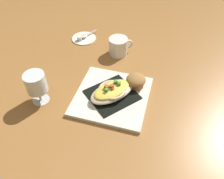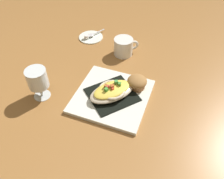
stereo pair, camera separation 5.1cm
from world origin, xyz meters
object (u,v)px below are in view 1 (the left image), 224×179
object	(u,v)px
square_plate	(112,96)
muffin	(136,81)
gratin_dish	(112,91)
spoon	(85,36)
coffee_mug	(118,47)
stemmed_glass	(36,84)
creamer_cup_0	(79,38)
creamer_saucer	(84,38)

from	to	relation	value
square_plate	muffin	bearing A→B (deg)	47.04
gratin_dish	muffin	world-z (taller)	gratin_dish
muffin	gratin_dish	bearing A→B (deg)	-132.98
square_plate	gratin_dish	xyz separation A→B (m)	(-0.00, 0.00, 0.03)
gratin_dish	spoon	size ratio (longest dim) A/B	1.98
muffin	coffee_mug	bearing A→B (deg)	123.23
coffee_mug	stemmed_glass	xyz separation A→B (m)	(-0.20, -0.38, 0.05)
creamer_cup_0	gratin_dish	bearing A→B (deg)	-49.26
creamer_saucer	muffin	bearing A→B (deg)	-38.40
square_plate	muffin	size ratio (longest dim) A/B	3.57
square_plate	creamer_cup_0	bearing A→B (deg)	130.75
gratin_dish	muffin	xyz separation A→B (m)	(0.07, 0.08, 0.00)
gratin_dish	coffee_mug	bearing A→B (deg)	101.99
coffee_mug	spoon	bearing A→B (deg)	161.09
creamer_saucer	creamer_cup_0	bearing A→B (deg)	-117.35
gratin_dish	creamer_cup_0	world-z (taller)	gratin_dish
spoon	creamer_cup_0	bearing A→B (deg)	-117.35
creamer_saucer	creamer_cup_0	xyz separation A→B (m)	(-0.01, -0.02, 0.01)
square_plate	creamer_saucer	distance (m)	0.43
square_plate	spoon	distance (m)	0.44
spoon	creamer_cup_0	distance (m)	0.03
creamer_cup_0	square_plate	bearing A→B (deg)	-49.25
stemmed_glass	creamer_saucer	distance (m)	0.45
square_plate	coffee_mug	bearing A→B (deg)	102.00
creamer_saucer	creamer_cup_0	size ratio (longest dim) A/B	5.12
creamer_saucer	spoon	size ratio (longest dim) A/B	1.19
creamer_cup_0	spoon	bearing A→B (deg)	62.65
muffin	spoon	bearing A→B (deg)	140.88
coffee_mug	creamer_saucer	world-z (taller)	coffee_mug
gratin_dish	stemmed_glass	distance (m)	0.28
gratin_dish	creamer_saucer	size ratio (longest dim) A/B	1.66
gratin_dish	creamer_saucer	world-z (taller)	gratin_dish
muffin	square_plate	bearing A→B (deg)	-132.96
gratin_dish	stemmed_glass	xyz separation A→B (m)	(-0.26, -0.10, 0.05)
gratin_dish	coffee_mug	size ratio (longest dim) A/B	1.90
stemmed_glass	creamer_cup_0	world-z (taller)	stemmed_glass
stemmed_glass	spoon	bearing A→B (deg)	90.65
gratin_dish	spoon	xyz separation A→B (m)	(-0.26, 0.35, -0.02)
coffee_mug	creamer_saucer	distance (m)	0.22
creamer_saucer	gratin_dish	bearing A→B (deg)	-52.64
spoon	creamer_saucer	bearing A→B (deg)	-117.35
coffee_mug	gratin_dish	bearing A→B (deg)	-78.01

